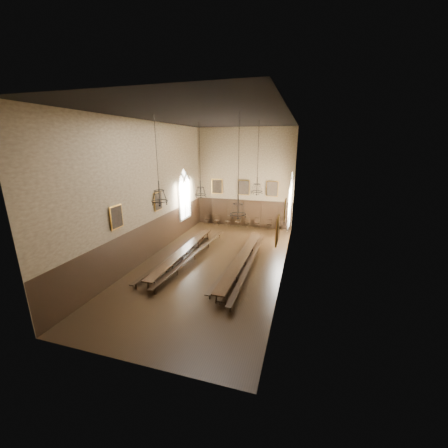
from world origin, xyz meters
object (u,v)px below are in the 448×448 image
at_px(chair_0, 207,221).
at_px(chair_5, 257,225).
at_px(chair_7, 280,227).
at_px(chandelier_front_left, 159,196).
at_px(chair_2, 228,223).
at_px(chair_6, 269,227).
at_px(bench_right_outer, 250,265).
at_px(chandelier_back_right, 257,186).
at_px(bench_right_inner, 236,261).
at_px(table_right, 242,262).
at_px(chair_3, 238,224).
at_px(bench_left_outer, 177,254).
at_px(chandelier_front_right, 238,207).
at_px(chair_4, 247,225).
at_px(chair_1, 217,222).
at_px(bench_left_inner, 195,255).
at_px(table_left, 184,255).
at_px(chandelier_back_left, 201,190).

bearing_deg(chair_0, chair_5, 7.65).
distance_m(chair_7, chandelier_front_left, 13.23).
bearing_deg(chair_2, chair_6, 20.50).
relative_size(bench_right_outer, chair_7, 11.24).
bearing_deg(chair_0, chandelier_back_right, -39.06).
relative_size(bench_right_outer, chandelier_back_right, 2.22).
bearing_deg(bench_right_inner, chair_0, 121.08).
height_order(table_right, chair_3, chair_3).
xyz_separation_m(bench_left_outer, chandelier_front_right, (4.93, -2.72, 4.22)).
bearing_deg(chair_3, bench_right_outer, -52.87).
xyz_separation_m(chair_4, chair_7, (3.02, -0.06, 0.01)).
bearing_deg(chair_1, bench_left_inner, -90.65).
distance_m(table_left, chair_5, 9.23).
xyz_separation_m(table_right, bench_left_outer, (-4.62, 0.15, -0.10)).
bearing_deg(table_left, chair_5, 67.88).
bearing_deg(chair_5, bench_right_inner, -101.73).
height_order(table_left, chair_2, chair_2).
bearing_deg(bench_right_outer, chandelier_front_right, -94.73).
distance_m(bench_left_outer, chair_2, 8.50).
bearing_deg(chair_4, bench_right_inner, -89.99).
xyz_separation_m(table_left, chair_0, (-1.43, 8.52, -0.08)).
bearing_deg(chair_7, chandelier_back_left, -149.49).
height_order(chair_4, chair_7, chair_7).
bearing_deg(chair_2, chandelier_front_left, -74.05).
distance_m(chair_6, chandelier_back_right, 7.66).
bearing_deg(chandelier_front_left, chair_7, 62.83).
bearing_deg(chandelier_front_left, chair_1, 91.75).
relative_size(chair_3, chandelier_back_left, 0.20).
height_order(chair_2, chandelier_front_left, chandelier_front_left).
relative_size(chair_3, chair_7, 1.12).
height_order(bench_right_outer, chandelier_front_right, chandelier_front_right).
relative_size(bench_left_inner, chair_0, 10.98).
xyz_separation_m(table_right, chair_0, (-5.47, 8.58, -0.10)).
relative_size(bench_left_inner, chandelier_front_left, 2.25).
height_order(table_right, chair_7, chair_7).
relative_size(chandelier_front_left, chandelier_front_right, 0.92).
height_order(bench_right_outer, chair_7, chair_7).
height_order(table_right, chandelier_back_right, chandelier_back_right).
bearing_deg(chair_3, chair_4, 20.40).
xyz_separation_m(chair_2, chandelier_front_right, (3.69, -11.14, 4.19)).
height_order(table_left, chandelier_back_right, chandelier_back_right).
distance_m(bench_right_outer, chandelier_front_right, 4.87).
xyz_separation_m(chair_2, chair_4, (1.88, 0.06, -0.03)).
relative_size(bench_right_outer, chandelier_front_right, 2.06).
relative_size(table_left, chair_3, 9.14).
height_order(chair_3, chandelier_front_right, chandelier_front_right).
distance_m(bench_left_inner, chair_1, 8.42).
height_order(table_right, bench_left_outer, table_right).
xyz_separation_m(table_left, chair_4, (2.54, 8.57, -0.10)).
relative_size(chair_5, chair_6, 1.12).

